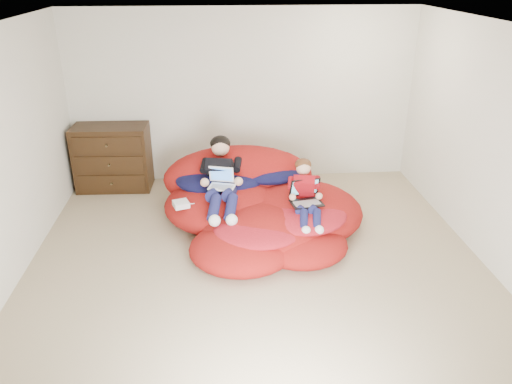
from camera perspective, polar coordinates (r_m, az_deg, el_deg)
name	(u,v)px	position (r m, az deg, el deg)	size (l,w,h in m)	color
room_shell	(257,246)	(5.44, 0.08, -6.23)	(5.10, 5.10, 2.77)	tan
dresser	(113,158)	(7.49, -16.04, 3.80)	(1.06, 0.60, 0.94)	black
beanbag_pile	(258,206)	(6.20, 0.21, -1.66)	(2.51, 2.37, 0.93)	#A61512
cream_pillow	(216,159)	(6.76, -4.57, 3.82)	(0.42, 0.27, 0.27)	beige
older_boy	(221,174)	(6.11, -3.98, 2.04)	(0.41, 1.27, 0.70)	black
younger_boy	(305,192)	(5.83, 5.67, 0.04)	(0.31, 0.88, 0.61)	#A60E17
laptop_white	(222,181)	(6.00, -3.95, 1.23)	(0.35, 0.34, 0.22)	white
laptop_black	(306,196)	(5.82, 5.71, -0.46)	(0.40, 0.40, 0.25)	black
power_adapter	(181,204)	(5.97, -8.56, -1.38)	(0.17, 0.17, 0.07)	white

